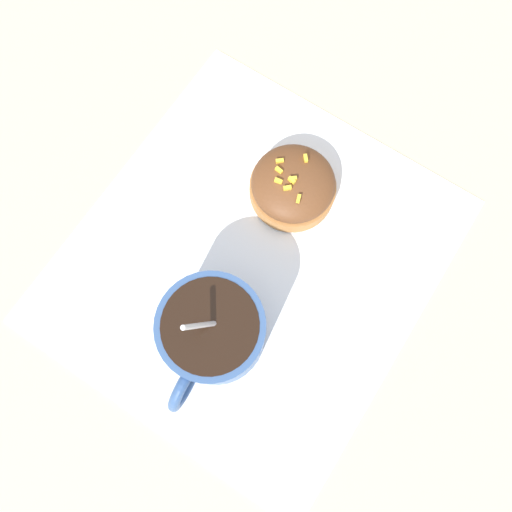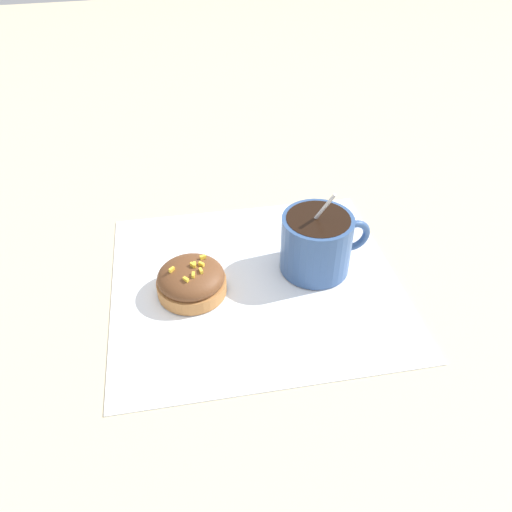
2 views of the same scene
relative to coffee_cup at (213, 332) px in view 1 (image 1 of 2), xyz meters
The scene contains 4 objects.
ground_plane 0.09m from the coffee_cup, behind, with size 3.00×3.00×0.00m, color #C6B793.
paper_napkin 0.09m from the coffee_cup, behind, with size 0.36×0.33×0.00m.
coffee_cup is the anchor object (origin of this frame).
frosted_pastry 0.16m from the coffee_cup, behind, with size 0.08×0.08×0.04m.
Camera 1 is at (0.10, 0.06, 0.45)m, focal length 35.00 mm.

